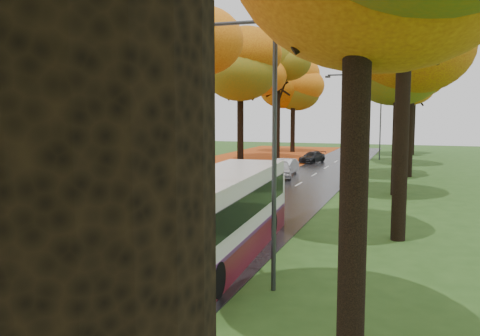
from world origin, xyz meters
The scene contains 13 objects.
road centered at (0.00, 25.00, 0.02)m, with size 6.50×90.00×0.04m, color black.
centre_line centered at (0.00, 25.00, 0.04)m, with size 0.12×90.00×0.01m, color silver.
leaf_verge centered at (-9.00, 25.00, 0.01)m, with size 12.00×90.00×0.02m, color maroon.
leaf_drift centered at (-3.05, 25.00, 0.04)m, with size 0.90×90.00×0.01m, color #B04A12.
trees_left centered at (-7.18, 27.06, 9.53)m, with size 9.20×74.00×13.88m.
trees_right centered at (7.19, 26.91, 9.69)m, with size 9.30×74.20×13.96m.
streetlamp_near centered at (3.95, 8.00, 4.71)m, with size 2.45×0.18×8.00m.
streetlamp_mid centered at (3.95, 30.00, 4.71)m, with size 2.45×0.18×8.00m.
streetlamp_far centered at (3.95, 52.00, 4.71)m, with size 2.45×0.18×8.00m.
bus centered at (1.41, 10.59, 1.64)m, with size 3.35×11.77×3.06m.
car_white centered at (-2.16, 33.16, 0.74)m, with size 1.64×4.08×1.39m, color silver.
car_silver centered at (-2.33, 34.96, 0.72)m, with size 1.44×4.13×1.36m, color #9D9FA4.
car_dark centered at (-2.21, 46.14, 0.60)m, with size 1.57×3.86×1.12m, color black.
Camera 1 is at (8.12, -6.25, 5.33)m, focal length 38.00 mm.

